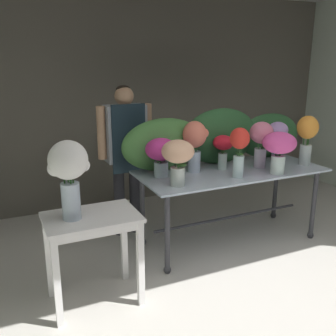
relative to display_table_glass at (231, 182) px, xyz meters
name	(u,v)px	position (x,y,z in m)	size (l,w,h in m)	color
ground_plane	(207,246)	(-0.26, 0.00, -0.67)	(7.52, 7.52, 0.00)	beige
wall_back	(146,100)	(-0.26, 1.71, 0.69)	(5.70, 0.12, 2.73)	#5B564C
display_table_glass	(231,182)	(0.00, 0.00, 0.00)	(1.93, 0.82, 0.80)	#AEC1D2
side_table_white	(92,229)	(-1.57, -0.44, -0.04)	(0.72, 0.49, 0.74)	white
florist	(126,145)	(-0.91, 0.66, 0.34)	(0.60, 0.24, 1.64)	#232328
foliage_backdrop	(214,139)	(-0.04, 0.29, 0.40)	(2.17, 0.27, 0.60)	#477F3D
vase_sunset_tulips	(307,135)	(0.83, -0.14, 0.45)	(0.22, 0.22, 0.53)	silver
vase_rosy_snapdragons	(261,139)	(0.33, -0.03, 0.43)	(0.25, 0.24, 0.48)	silver
vase_peach_dahlias	(178,156)	(-0.71, -0.22, 0.40)	(0.29, 0.29, 0.42)	silver
vase_coral_hydrangea	(195,141)	(-0.37, 0.11, 0.44)	(0.28, 0.24, 0.51)	silver
vase_scarlet_anemones	(239,148)	(-0.08, -0.23, 0.42)	(0.19, 0.19, 0.48)	silver
vase_lilac_carnations	(278,136)	(0.64, 0.08, 0.42)	(0.23, 0.22, 0.44)	silver
vase_magenta_peonies	(161,153)	(-0.74, 0.10, 0.36)	(0.30, 0.30, 0.38)	silver
vase_crimson_roses	(223,147)	(-0.06, 0.08, 0.36)	(0.23, 0.21, 0.35)	silver
vase_fuchsia_freesia	(279,147)	(0.34, -0.29, 0.40)	(0.33, 0.33, 0.42)	silver
vase_white_roses_tall	(69,171)	(-1.71, -0.44, 0.45)	(0.30, 0.29, 0.60)	silver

